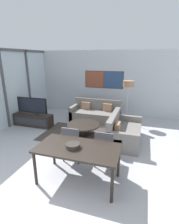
{
  "coord_description": "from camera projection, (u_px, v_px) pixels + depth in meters",
  "views": [
    {
      "loc": [
        1.79,
        -2.12,
        2.48
      ],
      "look_at": [
        0.29,
        2.56,
        0.95
      ],
      "focal_mm": 28.0,
      "sensor_mm": 36.0,
      "label": 1
    }
  ],
  "objects": [
    {
      "name": "sofa_side",
      "position": [
        122.0,
        133.0,
        5.36
      ],
      "size": [
        0.9,
        1.64,
        0.85
      ],
      "rotation": [
        0.0,
        0.0,
        1.57
      ],
      "color": "slate",
      "rests_on": "ground_plane"
    },
    {
      "name": "television",
      "position": [
        32.0,
        106.0,
        6.45
      ],
      "size": [
        1.23,
        0.2,
        0.63
      ],
      "color": "#2D2D33",
      "rests_on": "tv_console"
    },
    {
      "name": "dining_table",
      "position": [
        78.0,
        151.0,
        3.51
      ],
      "size": [
        1.67,
        0.88,
        0.77
      ],
      "color": "black",
      "rests_on": "ground_plane"
    },
    {
      "name": "floor_lamp",
      "position": [
        128.0,
        86.0,
        6.5
      ],
      "size": [
        0.41,
        0.41,
        1.67
      ],
      "color": "#2D2D33",
      "rests_on": "ground_plane"
    },
    {
      "name": "sofa_main",
      "position": [
        96.0,
        114.0,
        7.15
      ],
      "size": [
        1.94,
        0.9,
        0.85
      ],
      "color": "slate",
      "rests_on": "ground_plane"
    },
    {
      "name": "window_wall_left",
      "position": [
        3.0,
        86.0,
        6.11
      ],
      "size": [
        0.07,
        5.55,
        2.8
      ],
      "color": "silver",
      "rests_on": "ground_plane"
    },
    {
      "name": "dining_chair_left",
      "position": [
        72.0,
        141.0,
        4.27
      ],
      "size": [
        0.46,
        0.46,
        0.92
      ],
      "color": "#4C4C51",
      "rests_on": "ground_plane"
    },
    {
      "name": "wall_back",
      "position": [
        104.0,
        83.0,
        7.82
      ],
      "size": [
        6.93,
        0.09,
        2.8
      ],
      "color": "silver",
      "rests_on": "ground_plane"
    },
    {
      "name": "fruit_bowl",
      "position": [
        73.0,
        145.0,
        3.46
      ],
      "size": [
        0.29,
        0.29,
        0.09
      ],
      "color": "#332D28",
      "rests_on": "dining_table"
    },
    {
      "name": "tv_console",
      "position": [
        33.0,
        120.0,
        6.61
      ],
      "size": [
        1.49,
        0.44,
        0.46
      ],
      "color": "black",
      "rests_on": "ground_plane"
    },
    {
      "name": "dining_chair_centre",
      "position": [
        105.0,
        146.0,
        4.04
      ],
      "size": [
        0.46,
        0.46,
        0.92
      ],
      "color": "#4C4C51",
      "rests_on": "ground_plane"
    },
    {
      "name": "area_rug",
      "position": [
        84.0,
        135.0,
        5.85
      ],
      "size": [
        2.78,
        1.69,
        0.01
      ],
      "color": "#473D38",
      "rests_on": "ground_plane"
    },
    {
      "name": "coffee_table",
      "position": [
        83.0,
        127.0,
        5.76
      ],
      "size": [
        1.08,
        1.08,
        0.4
      ],
      "color": "black",
      "rests_on": "ground_plane"
    },
    {
      "name": "ground_plane",
      "position": [
        32.0,
        200.0,
        3.19
      ],
      "size": [
        24.0,
        24.0,
        0.0
      ],
      "primitive_type": "plane",
      "color": "#B2B2B7"
    }
  ]
}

